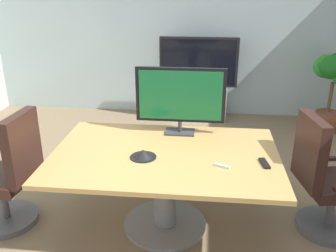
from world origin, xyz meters
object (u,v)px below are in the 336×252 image
at_px(conference_table, 165,171).
at_px(tv_monitor, 180,97).
at_px(wall_display_unit, 198,92).
at_px(remote_control, 264,163).
at_px(office_chair_right, 324,185).
at_px(potted_plant, 331,79).
at_px(conference_phone, 143,154).
at_px(office_chair_left, 10,180).

bearing_deg(conference_table, tv_monitor, 78.75).
distance_m(wall_display_unit, remote_control, 3.03).
bearing_deg(remote_control, office_chair_right, 10.67).
height_order(wall_display_unit, potted_plant, wall_display_unit).
relative_size(office_chair_right, tv_monitor, 1.30).
distance_m(office_chair_right, conference_phone, 1.59).
distance_m(conference_table, office_chair_left, 1.39).
xyz_separation_m(wall_display_unit, potted_plant, (1.89, -0.31, 0.35)).
height_order(office_chair_left, office_chair_right, same).
distance_m(office_chair_left, remote_control, 2.22).
height_order(office_chair_right, remote_control, office_chair_right).
bearing_deg(tv_monitor, office_chair_left, -158.48).
height_order(tv_monitor, remote_control, tv_monitor).
xyz_separation_m(tv_monitor, conference_phone, (-0.26, -0.57, -0.33)).
distance_m(wall_display_unit, potted_plant, 1.95).
relative_size(conference_table, tv_monitor, 2.30).
xyz_separation_m(office_chair_left, tv_monitor, (1.47, 0.58, 0.64)).
relative_size(office_chair_right, conference_phone, 4.95).
height_order(office_chair_left, wall_display_unit, wall_display_unit).
relative_size(office_chair_left, conference_phone, 4.95).
bearing_deg(wall_display_unit, tv_monitor, -92.58).
height_order(tv_monitor, conference_phone, tv_monitor).
bearing_deg(office_chair_right, conference_table, 83.80).
xyz_separation_m(conference_phone, remote_control, (0.99, -0.02, -0.02)).
bearing_deg(conference_table, remote_control, -8.25).
bearing_deg(remote_control, potted_plant, 54.76).
distance_m(tv_monitor, conference_phone, 0.71).
xyz_separation_m(office_chair_left, conference_phone, (1.21, 0.01, 0.31)).
xyz_separation_m(conference_table, office_chair_left, (-1.38, -0.11, -0.11)).
relative_size(potted_plant, remote_control, 6.80).
bearing_deg(wall_display_unit, remote_control, -78.16).
bearing_deg(tv_monitor, potted_plant, 45.70).
height_order(wall_display_unit, remote_control, wall_display_unit).
bearing_deg(office_chair_right, remote_control, 100.30).
bearing_deg(office_chair_right, office_chair_left, 84.30).
bearing_deg(tv_monitor, conference_phone, -114.90).
xyz_separation_m(office_chair_left, wall_display_unit, (1.58, 2.94, -0.01)).
bearing_deg(conference_table, office_chair_left, -175.38).
bearing_deg(remote_control, office_chair_left, 170.37).
relative_size(potted_plant, conference_phone, 5.25).
height_order(potted_plant, remote_control, potted_plant).
bearing_deg(office_chair_right, conference_phone, 87.04).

